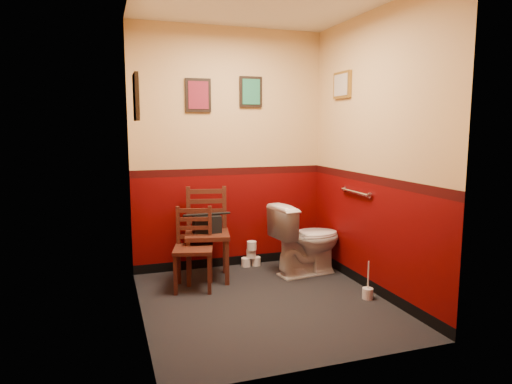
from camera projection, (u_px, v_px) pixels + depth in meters
floor at (265, 302)px, 4.22m from camera, size 2.20×2.40×0.00m
wall_back at (229, 150)px, 5.15m from camera, size 2.20×0.00×2.70m
wall_front at (328, 168)px, 2.90m from camera, size 2.20×0.00×2.70m
wall_left at (137, 159)px, 3.68m from camera, size 0.00×2.40×2.70m
wall_right at (373, 154)px, 4.37m from camera, size 0.00×2.40×2.70m
grab_bar at (355, 192)px, 4.65m from camera, size 0.05×0.56×0.06m
framed_print_back_a at (198, 95)px, 4.94m from camera, size 0.28×0.04×0.36m
framed_print_back_b at (251, 92)px, 5.12m from camera, size 0.26×0.04×0.34m
framed_print_left at (136, 97)px, 3.71m from camera, size 0.04×0.30×0.38m
framed_print_right at (342, 85)px, 4.83m from camera, size 0.04×0.34×0.28m
toilet at (307, 239)px, 5.00m from camera, size 0.84×0.54×0.77m
toilet_brush at (368, 293)px, 4.30m from camera, size 0.10×0.10×0.37m
chair_left at (193, 248)px, 4.56m from camera, size 0.46×0.46×0.81m
chair_right at (207, 234)px, 4.83m from camera, size 0.54×0.54×0.97m
handbag at (207, 224)px, 4.77m from camera, size 0.29×0.15×0.21m
tp_stack at (251, 256)px, 5.30m from camera, size 0.23×0.14×0.30m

